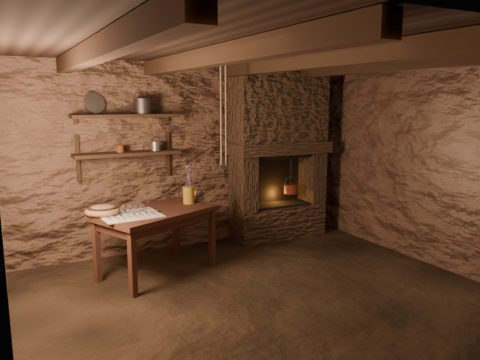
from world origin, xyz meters
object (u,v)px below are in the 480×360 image
stoneware_jug (189,187)px  work_table (157,240)px  wooden_bowl (102,211)px  iron_stockpot (143,107)px  red_pot (291,188)px

stoneware_jug → work_table: bearing=176.3°
wooden_bowl → iron_stockpot: 1.40m
wooden_bowl → red_pot: bearing=10.4°
red_pot → work_table: bearing=-165.7°
work_table → stoneware_jug: (0.45, 0.15, 0.54)m
work_table → iron_stockpot: bearing=59.5°
work_table → wooden_bowl: (-0.57, 0.05, 0.38)m
stoneware_jug → iron_stockpot: bearing=102.6°
wooden_bowl → stoneware_jug: bearing=5.7°
stoneware_jug → red_pot: stoneware_jug is taller
iron_stockpot → work_table: bearing=-97.6°
stoneware_jug → iron_stockpot: iron_stockpot is taller
work_table → red_pot: bearing=-8.6°
wooden_bowl → red_pot: red_pot is taller
work_table → stoneware_jug: size_ratio=3.17×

